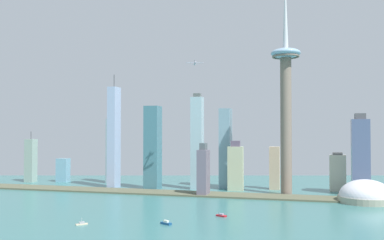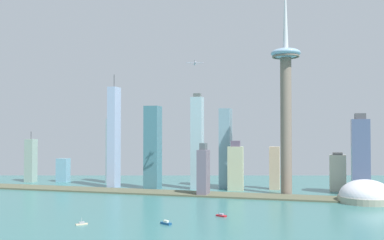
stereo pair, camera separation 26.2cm
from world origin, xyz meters
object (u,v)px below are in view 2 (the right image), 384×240
(skyscraper_11, at_px, (275,168))
(skyscraper_8, at_px, (63,170))
(skyscraper_3, at_px, (338,173))
(skyscraper_10, at_px, (226,148))
(boat_3, at_px, (221,215))
(skyscraper_6, at_px, (153,148))
(skyscraper_4, at_px, (114,137))
(airplane, at_px, (195,63))
(skyscraper_7, at_px, (361,156))
(observation_tower, at_px, (286,91))
(skyscraper_9, at_px, (112,151))
(skyscraper_1, at_px, (203,171))
(boat_4, at_px, (82,224))
(skyscraper_0, at_px, (31,160))
(stadium_dome, at_px, (366,197))
(boat_2, at_px, (166,223))
(skyscraper_2, at_px, (197,142))
(skyscraper_5, at_px, (236,167))

(skyscraper_11, bearing_deg, skyscraper_8, 179.37)
(skyscraper_3, xyz_separation_m, skyscraper_10, (-187.01, -7.79, 38.60))
(boat_3, bearing_deg, skyscraper_6, -26.17)
(skyscraper_4, height_order, airplane, airplane)
(skyscraper_7, bearing_deg, observation_tower, -166.87)
(skyscraper_10, xyz_separation_m, airplane, (-21.46, -125.40, 131.79))
(airplane, bearing_deg, skyscraper_9, -143.03)
(observation_tower, relative_size, skyscraper_1, 4.37)
(boat_4, distance_m, airplane, 302.48)
(skyscraper_3, distance_m, boat_4, 445.31)
(observation_tower, relative_size, skyscraper_0, 3.57)
(stadium_dome, bearing_deg, skyscraper_9, 164.64)
(skyscraper_6, height_order, boat_2, skyscraper_6)
(skyscraper_2, xyz_separation_m, skyscraper_10, (43.08, 31.24, -10.54))
(skyscraper_2, relative_size, skyscraper_7, 1.29)
(skyscraper_10, bearing_deg, skyscraper_11, 3.17)
(skyscraper_5, height_order, boat_3, skyscraper_5)
(skyscraper_1, bearing_deg, observation_tower, 20.43)
(observation_tower, bearing_deg, boat_2, -112.41)
(skyscraper_3, distance_m, skyscraper_4, 385.61)
(observation_tower, bearing_deg, boat_3, -106.79)
(skyscraper_11, bearing_deg, skyscraper_10, -176.83)
(observation_tower, bearing_deg, skyscraper_4, 178.93)
(skyscraper_0, xyz_separation_m, boat_3, (433.66, -248.03, -40.76))
(skyscraper_7, distance_m, boat_3, 292.71)
(skyscraper_5, relative_size, skyscraper_11, 1.14)
(skyscraper_0, distance_m, skyscraper_6, 274.45)
(skyscraper_9, relative_size, boat_3, 9.12)
(stadium_dome, height_order, skyscraper_0, skyscraper_0)
(skyscraper_8, height_order, skyscraper_11, skyscraper_11)
(boat_2, bearing_deg, skyscraper_1, 119.58)
(observation_tower, distance_m, boat_3, 266.38)
(airplane, bearing_deg, skyscraper_3, 104.47)
(skyscraper_0, height_order, skyscraper_4, skyscraper_4)
(skyscraper_8, relative_size, skyscraper_10, 0.33)
(skyscraper_1, height_order, skyscraper_10, skyscraper_10)
(skyscraper_11, distance_m, boat_3, 267.98)
(skyscraper_2, height_order, skyscraper_9, skyscraper_2)
(skyscraper_2, distance_m, boat_3, 256.52)
(skyscraper_4, distance_m, boat_2, 339.40)
(skyscraper_11, bearing_deg, airplane, -129.13)
(skyscraper_9, distance_m, boat_2, 409.78)
(observation_tower, distance_m, skyscraper_1, 181.19)
(skyscraper_2, distance_m, boat_2, 300.28)
(skyscraper_11, relative_size, boat_3, 5.39)
(skyscraper_4, relative_size, airplane, 7.66)
(stadium_dome, relative_size, skyscraper_3, 1.18)
(skyscraper_2, xyz_separation_m, skyscraper_3, (230.09, 39.02, -49.15))
(skyscraper_4, xyz_separation_m, skyscraper_6, (72.81, 0.28, -17.32))
(skyscraper_0, xyz_separation_m, skyscraper_8, (59.71, 19.51, -19.07))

